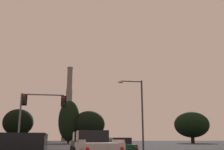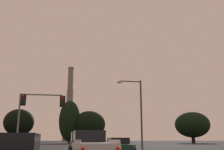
{
  "view_description": "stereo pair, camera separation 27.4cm",
  "coord_description": "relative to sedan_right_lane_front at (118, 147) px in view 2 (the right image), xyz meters",
  "views": [
    {
      "loc": [
        -1.85,
        0.21,
        1.26
      ],
      "look_at": [
        7.8,
        55.57,
        15.15
      ],
      "focal_mm": 42.0,
      "sensor_mm": 36.0,
      "label": 1
    },
    {
      "loc": [
        -1.58,
        0.16,
        1.26
      ],
      "look_at": [
        7.8,
        55.57,
        15.15
      ],
      "focal_mm": 42.0,
      "sensor_mm": 36.0,
      "label": 2
    }
  ],
  "objects": [
    {
      "name": "sedan_right_lane_front",
      "position": [
        0.0,
        0.0,
        0.0
      ],
      "size": [
        2.07,
        4.74,
        1.43
      ],
      "rotation": [
        0.0,
        0.0,
        0.02
      ],
      "color": "#0F3823",
      "rests_on": "ground_plane"
    },
    {
      "name": "suv_center_lane_front",
      "position": [
        -3.24,
        -1.1,
        0.23
      ],
      "size": [
        2.19,
        4.94,
        1.86
      ],
      "rotation": [
        0.0,
        0.0,
        0.02
      ],
      "color": "black",
      "rests_on": "ground_plane"
    },
    {
      "name": "pickup_truck_center_lane_second",
      "position": [
        -3.08,
        -7.84,
        0.14
      ],
      "size": [
        2.39,
        5.57,
        1.82
      ],
      "rotation": [
        0.0,
        0.0,
        0.04
      ],
      "color": "silver",
      "rests_on": "ground_plane"
    },
    {
      "name": "traffic_light_overhead_left",
      "position": [
        -8.03,
        5.63,
        3.97
      ],
      "size": [
        4.94,
        0.5,
        6.09
      ],
      "color": "slate",
      "rests_on": "ground_plane"
    },
    {
      "name": "street_lamp",
      "position": [
        3.42,
        6.03,
        4.31
      ],
      "size": [
        2.96,
        0.36,
        8.09
      ],
      "color": "#38383A",
      "rests_on": "ground_plane"
    },
    {
      "name": "smokestack",
      "position": [
        -3.41,
        148.9,
        18.37
      ],
      "size": [
        7.74,
        7.74,
        48.52
      ],
      "color": "slate",
      "rests_on": "ground_plane"
    },
    {
      "name": "treeline_far_right",
      "position": [
        40.62,
        67.41,
        5.89
      ],
      "size": [
        12.75,
        11.48,
        11.2
      ],
      "color": "black",
      "rests_on": "ground_plane"
    },
    {
      "name": "treeline_far_left",
      "position": [
        3.2,
        69.87,
        5.79
      ],
      "size": [
        11.18,
        10.06,
        11.12
      ],
      "color": "black",
      "rests_on": "ground_plane"
    },
    {
      "name": "treeline_left_mid",
      "position": [
        -21.75,
        76.81,
        6.62
      ],
      "size": [
        10.75,
        9.68,
        12.1
      ],
      "color": "black",
      "rests_on": "ground_plane"
    },
    {
      "name": "treeline_right_mid",
      "position": [
        -3.72,
        69.85,
        7.03
      ],
      "size": [
        7.32,
        6.59,
        14.67
      ],
      "color": "black",
      "rests_on": "ground_plane"
    }
  ]
}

